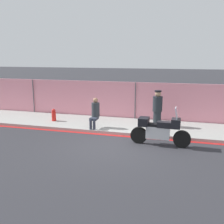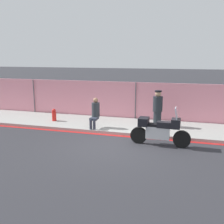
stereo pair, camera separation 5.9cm
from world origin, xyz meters
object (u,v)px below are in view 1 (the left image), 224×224
at_px(person_seated_on_curb, 95,111).
at_px(officer_standing, 157,108).
at_px(fire_hydrant, 54,115).
at_px(motorcycle, 160,130).

bearing_deg(person_seated_on_curb, officer_standing, 21.51).
relative_size(person_seated_on_curb, fire_hydrant, 2.22).
relative_size(officer_standing, person_seated_on_curb, 1.22).
bearing_deg(fire_hydrant, officer_standing, 5.02).
bearing_deg(officer_standing, fire_hydrant, -174.98).
height_order(officer_standing, fire_hydrant, officer_standing).
distance_m(officer_standing, fire_hydrant, 5.08).
xyz_separation_m(motorcycle, fire_hydrant, (-5.37, 1.89, -0.17)).
xyz_separation_m(motorcycle, person_seated_on_curb, (-2.98, 1.28, 0.28)).
distance_m(motorcycle, person_seated_on_curb, 3.26).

